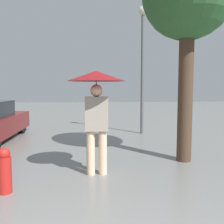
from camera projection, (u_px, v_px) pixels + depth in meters
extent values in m
cylinder|color=beige|center=(91.00, 153.00, 4.65)|extent=(0.16, 0.16, 0.83)
cylinder|color=beige|center=(103.00, 152.00, 4.67)|extent=(0.16, 0.16, 0.83)
cube|color=gray|center=(97.00, 114.00, 4.59)|extent=(0.42, 0.24, 0.63)
sphere|color=beige|center=(96.00, 91.00, 4.55)|extent=(0.23, 0.23, 0.23)
cylinder|color=#515456|center=(96.00, 99.00, 4.57)|extent=(0.02, 0.02, 0.66)
cone|color=maroon|center=(96.00, 76.00, 4.53)|extent=(1.06, 1.06, 0.19)
cylinder|color=black|center=(22.00, 125.00, 9.09)|extent=(0.18, 0.59, 0.59)
cylinder|color=#473323|center=(185.00, 92.00, 5.46)|extent=(0.32, 0.32, 3.09)
cylinder|color=#515456|center=(142.00, 75.00, 8.87)|extent=(0.11, 0.11, 4.23)
sphere|color=beige|center=(143.00, 11.00, 8.67)|extent=(0.32, 0.32, 0.32)
cylinder|color=#B21E19|center=(5.00, 175.00, 3.83)|extent=(0.21, 0.21, 0.57)
sphere|color=#B21E19|center=(4.00, 154.00, 3.80)|extent=(0.19, 0.19, 0.19)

